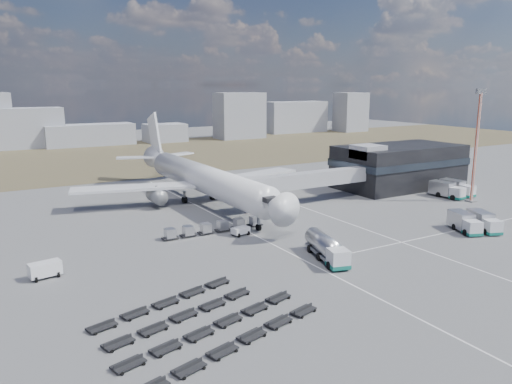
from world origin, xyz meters
TOP-DOWN VIEW (x-y plane):
  - ground at (0.00, 0.00)m, footprint 420.00×420.00m
  - grass_strip at (0.00, 110.00)m, footprint 420.00×90.00m
  - lane_markings at (9.77, 3.00)m, footprint 47.12×110.00m
  - terminal at (47.77, 23.96)m, footprint 30.40×16.40m
  - jet_bridge at (15.90, 20.42)m, footprint 30.30×3.80m
  - airliner at (0.00, 32.38)m, footprint 51.59×64.53m
  - skyline at (-19.21, 149.06)m, footprint 299.62×25.53m
  - fuel_tanker at (0.92, -8.28)m, footprint 5.27×10.82m
  - pushback_tug at (-4.00, 8.00)m, footprint 3.16×2.16m
  - utility_van at (-34.30, 4.27)m, footprint 4.10×2.34m
  - catering_truck at (10.04, 36.26)m, footprint 4.10×5.91m
  - service_trucks_near at (31.07, -9.65)m, footprint 8.22×8.90m
  - service_trucks_far at (50.19, 10.17)m, footprint 7.01×8.19m
  - uld_row at (-7.11, 11.43)m, footprint 17.97×1.71m
  - baggage_dollies at (-22.68, -17.40)m, footprint 24.41×19.08m
  - floodlight_mast at (49.58, 4.72)m, footprint 2.23×1.81m

SIDE VIEW (x-z plane):
  - ground at x=0.00m, z-range 0.00..0.00m
  - grass_strip at x=0.00m, z-range 0.00..0.01m
  - lane_markings at x=9.77m, z-range 0.00..0.01m
  - baggage_dollies at x=-22.68m, z-range 0.00..0.70m
  - pushback_tug at x=-4.00m, z-range 0.00..1.35m
  - uld_row at x=-7.11m, z-range 0.16..1.79m
  - utility_van at x=-34.30m, z-range 0.00..2.10m
  - catering_truck at x=10.04m, z-range 0.03..2.54m
  - service_trucks_near at x=31.07m, z-range 0.13..3.03m
  - service_trucks_far at x=50.19m, z-range 0.13..3.24m
  - fuel_tanker at x=0.92m, z-range 0.00..3.39m
  - jet_bridge at x=15.90m, z-range 1.53..8.58m
  - terminal at x=47.77m, z-range -0.25..10.75m
  - airliner at x=0.00m, z-range -3.52..14.10m
  - skyline at x=-19.21m, z-range -2.51..20.41m
  - floodlight_mast at x=49.58m, z-range 0.03..23.41m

